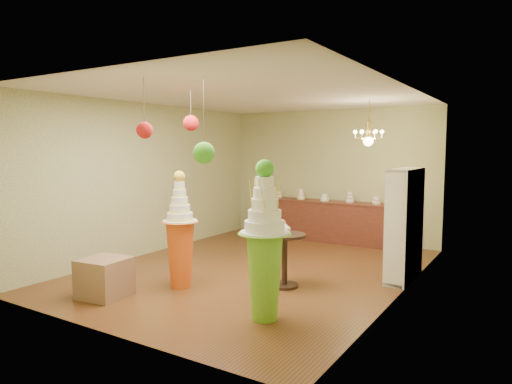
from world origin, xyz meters
The scene contains 17 objects.
floor centered at (0.00, 0.00, 0.00)m, with size 6.50×6.50×0.00m, color #533016.
ceiling centered at (0.00, 0.00, 3.00)m, with size 6.50×6.50×0.00m, color silver.
wall_back centered at (0.00, 3.25, 1.50)m, with size 5.00×0.04×3.00m, color tan.
wall_front centered at (0.00, -3.25, 1.50)m, with size 5.00×0.04×3.00m, color tan.
wall_left centered at (-2.50, 0.00, 1.50)m, with size 0.04×6.50×3.00m, color tan.
wall_right centered at (2.50, 0.00, 1.50)m, with size 0.04×6.50×3.00m, color tan.
pedestal_green centered at (1.32, -1.91, 0.82)m, with size 0.72×0.72×1.99m.
pedestal_orange centered at (-0.45, -1.46, 0.68)m, with size 0.67×0.67×1.79m.
burlap_riser centered at (-1.07, -2.38, 0.28)m, with size 0.61×0.61×0.56m, color #88654A.
sideboard centered at (0.00, 2.97, 0.48)m, with size 3.04×0.54×1.16m.
shelving_unit centered at (2.34, 0.80, 0.90)m, with size 0.33×1.20×1.80m.
round_table centered at (0.89, -0.60, 0.53)m, with size 0.80×0.80×0.82m.
vase centered at (0.89, -0.60, 0.92)m, with size 0.18×0.18×0.19m, color beige.
pom_red_left centered at (-0.13, -1.55, 2.48)m, with size 0.22×0.22×0.63m.
pom_green_mid centered at (0.62, -2.21, 2.07)m, with size 0.27×0.27×1.07m.
pom_red_right centered at (-0.05, -2.53, 2.35)m, with size 0.21×0.21×0.76m.
chandelier centered at (1.45, 1.58, 2.30)m, with size 0.71×0.71×0.85m.
Camera 1 is at (4.14, -6.64, 2.13)m, focal length 32.00 mm.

